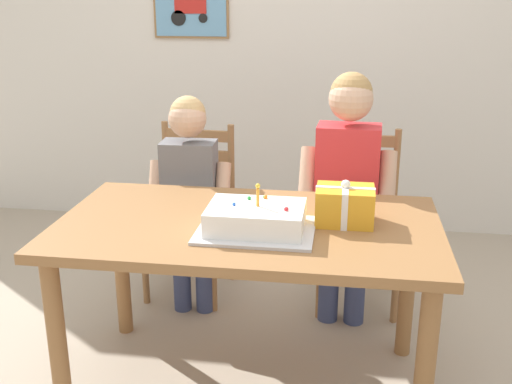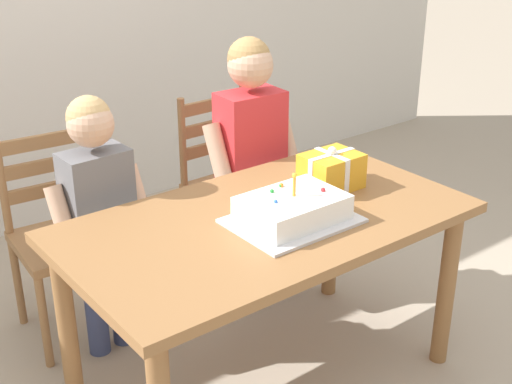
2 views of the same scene
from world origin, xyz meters
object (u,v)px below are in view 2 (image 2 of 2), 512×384
object	(u,v)px
dining_table	(266,241)
chair_left	(63,234)
child_older	(251,145)
chair_right	(232,184)
gift_box_red_large	(331,171)
birthday_cake	(292,210)
child_younger	(99,204)

from	to	relation	value
dining_table	chair_left	distance (m)	0.98
child_older	chair_right	bearing A→B (deg)	74.24
gift_box_red_large	chair_right	world-z (taller)	same
dining_table	child_older	world-z (taller)	child_older
chair_left	chair_right	xyz separation A→B (m)	(0.91, 0.00, 0.00)
gift_box_red_large	child_older	size ratio (longest dim) A/B	0.18
dining_table	chair_right	world-z (taller)	chair_right
chair_left	chair_right	world-z (taller)	same
chair_right	child_older	world-z (taller)	child_older
chair_left	child_older	xyz separation A→B (m)	(0.83, -0.26, 0.30)
birthday_cake	child_younger	size ratio (longest dim) A/B	0.39
dining_table	child_younger	bearing A→B (deg)	123.08
chair_left	child_older	distance (m)	0.92
gift_box_red_large	child_older	bearing A→B (deg)	89.18
chair_right	dining_table	bearing A→B (deg)	-118.09
chair_left	child_younger	xyz separation A→B (m)	(0.06, -0.26, 0.22)
birthday_cake	child_older	xyz separation A→B (m)	(0.34, 0.69, -0.03)
dining_table	chair_left	xyz separation A→B (m)	(-0.45, 0.85, -0.18)
gift_box_red_large	child_younger	world-z (taller)	child_younger
chair_left	dining_table	bearing A→B (deg)	-62.03
birthday_cake	chair_right	bearing A→B (deg)	66.60
birthday_cake	chair_left	size ratio (longest dim) A/B	0.48
chair_left	child_older	size ratio (longest dim) A/B	0.73
birthday_cake	dining_table	bearing A→B (deg)	116.88
gift_box_red_large	child_older	world-z (taller)	child_older
chair_right	chair_left	bearing A→B (deg)	-179.99
birthday_cake	chair_right	distance (m)	1.08
chair_right	child_younger	world-z (taller)	child_younger
chair_right	gift_box_red_large	bearing A→B (deg)	-95.74
birthday_cake	child_younger	world-z (taller)	child_younger
child_younger	chair_right	bearing A→B (deg)	16.89
chair_left	chair_right	distance (m)	0.91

